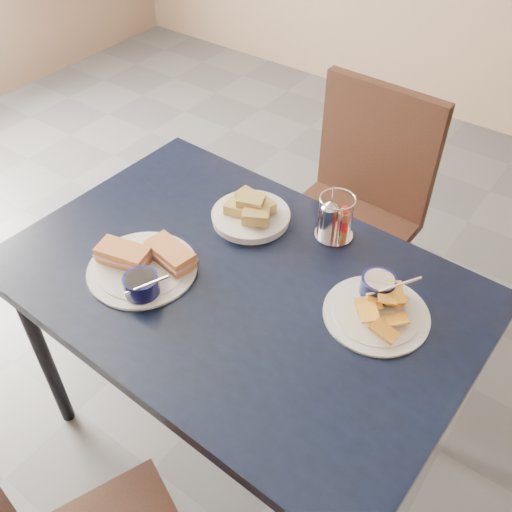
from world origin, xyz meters
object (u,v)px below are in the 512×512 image
Objects in this scene: dining_table at (238,296)px; bread_basket at (251,213)px; plantain_plate at (378,303)px; condiment_caddy at (334,219)px; sandwich_plate at (144,265)px; chair_far at (357,199)px.

bread_basket is (-0.12, 0.22, 0.09)m from dining_table.
plantain_plate reaches higher than bread_basket.
bread_basket is at bearing -159.90° from condiment_caddy.
condiment_caddy is (0.11, 0.30, 0.12)m from dining_table.
sandwich_plate is 1.38× the size of bread_basket.
dining_table is 9.30× the size of condiment_caddy.
bread_basket is (-0.46, 0.10, 0.01)m from plantain_plate.
dining_table is 0.26m from bread_basket.
plantain_plate is (0.37, -0.62, 0.22)m from chair_far.
chair_far is 0.91m from sandwich_plate.
plantain_plate is at bearing 19.61° from dining_table.
sandwich_plate is at bearing -102.73° from chair_far.
dining_table is 4.81× the size of plantain_plate.
plantain_plate reaches higher than dining_table.
chair_far is at bearing 106.84° from condiment_caddy.
condiment_caddy is (0.23, 0.08, 0.03)m from bread_basket.
chair_far is at bearing 77.27° from sandwich_plate.
chair_far is 0.53m from condiment_caddy.
dining_table is at bearing -88.22° from chair_far.
dining_table is 1.33× the size of chair_far.
bread_basket is at bearing 168.22° from plantain_plate.
sandwich_plate is 0.61m from plantain_plate.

